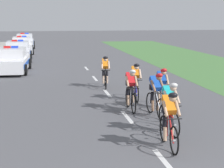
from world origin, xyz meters
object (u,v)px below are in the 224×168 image
(cyclist_fifth, at_px, (162,87))
(police_car_third, at_px, (22,46))
(cyclist_second, at_px, (169,106))
(cyclist_third, at_px, (156,94))
(cyclist_lead, at_px, (169,119))
(police_car_nearest, at_px, (12,61))
(cyclist_sixth, at_px, (135,81))
(police_car_second, at_px, (18,52))
(police_car_furthest, at_px, (25,41))
(cyclist_seventh, at_px, (105,71))
(cyclist_fourth, at_px, (131,89))

(cyclist_fifth, xyz_separation_m, police_car_third, (-6.10, 21.95, -0.11))
(cyclist_second, height_order, cyclist_third, same)
(cyclist_lead, bearing_deg, police_car_nearest, 109.20)
(cyclist_sixth, bearing_deg, police_car_second, 110.51)
(cyclist_fifth, distance_m, police_car_furthest, 28.48)
(cyclist_seventh, bearing_deg, police_car_second, 111.86)
(cyclist_seventh, height_order, police_car_second, police_car_second)
(cyclist_fifth, bearing_deg, police_car_third, 105.53)
(police_car_third, bearing_deg, cyclist_sixth, -75.01)
(cyclist_lead, bearing_deg, cyclist_third, 79.41)
(cyclist_fourth, distance_m, police_car_third, 22.61)
(police_car_second, bearing_deg, cyclist_third, -72.15)
(cyclist_second, bearing_deg, police_car_nearest, 112.49)
(cyclist_third, relative_size, cyclist_fourth, 1.00)
(cyclist_seventh, bearing_deg, police_car_nearest, 128.97)
(cyclist_fifth, bearing_deg, police_car_nearest, 120.87)
(cyclist_third, height_order, cyclist_fifth, same)
(cyclist_lead, height_order, cyclist_third, same)
(cyclist_sixth, height_order, cyclist_seventh, same)
(police_car_nearest, relative_size, police_car_furthest, 1.01)
(cyclist_lead, distance_m, police_car_third, 26.53)
(police_car_nearest, distance_m, police_car_furthest, 17.61)
(cyclist_fifth, bearing_deg, police_car_furthest, 102.37)
(police_car_second, bearing_deg, cyclist_fourth, -73.20)
(cyclist_fourth, bearing_deg, cyclist_second, -79.63)
(cyclist_lead, relative_size, cyclist_fourth, 1.00)
(cyclist_third, relative_size, cyclist_sixth, 1.00)
(cyclist_sixth, relative_size, police_car_third, 0.38)
(cyclist_fourth, bearing_deg, police_car_third, 102.54)
(cyclist_fifth, bearing_deg, cyclist_second, -103.54)
(cyclist_third, bearing_deg, police_car_second, 107.85)
(cyclist_seventh, bearing_deg, cyclist_fifth, -72.51)
(cyclist_third, distance_m, police_car_nearest, 12.57)
(cyclist_fourth, bearing_deg, police_car_furthest, 99.97)
(cyclist_third, xyz_separation_m, cyclist_fourth, (-0.64, 0.96, 0.00))
(cyclist_fourth, relative_size, cyclist_sixth, 1.00)
(police_car_furthest, bearing_deg, cyclist_seventh, -78.61)
(cyclist_third, height_order, cyclist_fourth, same)
(cyclist_lead, distance_m, cyclist_fifth, 4.25)
(cyclist_lead, distance_m, police_car_furthest, 32.30)
(cyclist_lead, distance_m, police_car_second, 20.85)
(police_car_nearest, bearing_deg, cyclist_fourth, -64.57)
(police_car_second, bearing_deg, police_car_furthest, 90.00)
(cyclist_lead, bearing_deg, police_car_second, 103.82)
(cyclist_fifth, xyz_separation_m, police_car_nearest, (-6.10, 10.21, -0.11))
(cyclist_lead, height_order, cyclist_fourth, same)
(cyclist_seventh, bearing_deg, cyclist_fourth, -87.67)
(cyclist_sixth, bearing_deg, police_car_furthest, 101.76)
(cyclist_third, xyz_separation_m, police_car_furthest, (-5.55, 28.89, -0.11))
(cyclist_fourth, xyz_separation_m, police_car_second, (-4.91, 16.26, -0.11))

